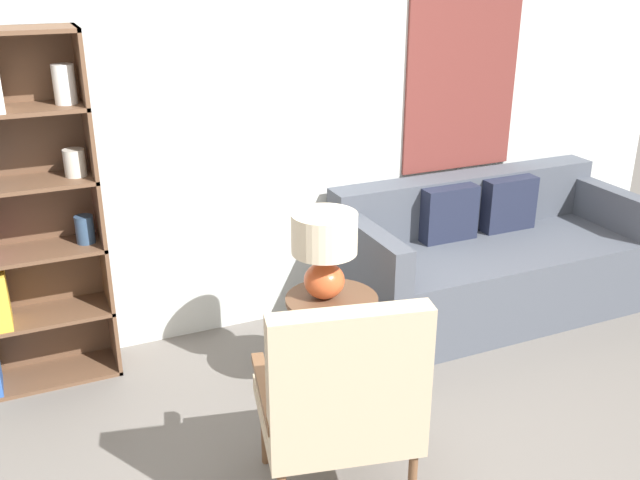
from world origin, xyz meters
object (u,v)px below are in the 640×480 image
(couch, at_px, (487,261))
(table_lamp, at_px, (324,246))
(side_table, at_px, (332,310))
(armchair, at_px, (342,397))

(couch, bearing_deg, table_lamp, -161.52)
(side_table, relative_size, table_lamp, 1.23)
(armchair, relative_size, side_table, 1.82)
(couch, bearing_deg, armchair, -141.95)
(armchair, xyz_separation_m, couch, (1.62, 1.27, -0.24))
(side_table, bearing_deg, armchair, -112.36)
(armchair, bearing_deg, table_lamp, 70.04)
(couch, distance_m, table_lamp, 1.48)
(couch, distance_m, side_table, 1.38)
(armchair, distance_m, side_table, 0.87)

